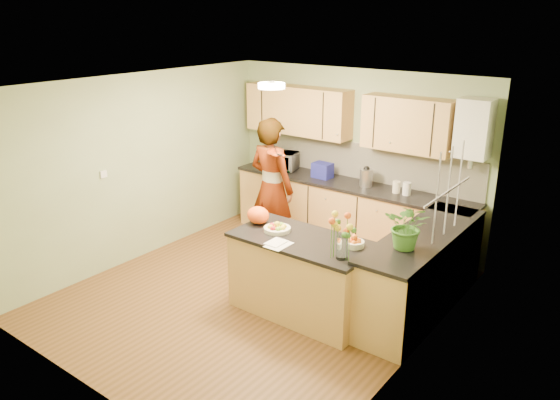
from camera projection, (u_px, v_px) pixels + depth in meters
The scene contains 28 objects.
floor at pixel (257, 294), 6.59m from camera, with size 4.50×4.50×0.00m, color #563818.
ceiling at pixel (254, 85), 5.77m from camera, with size 4.00×4.50×0.02m, color silver.
wall_back at pixel (355, 157), 7.87m from camera, with size 4.00×0.02×2.50m, color gray.
wall_front at pixel (81, 266), 4.49m from camera, with size 4.00×0.02×2.50m, color gray.
wall_left at pixel (141, 167), 7.32m from camera, with size 0.02×4.50×2.50m, color gray.
wall_right at pixel (422, 239), 5.04m from camera, with size 0.02×4.50×2.50m, color gray.
back_counter at pixel (348, 214), 7.85m from camera, with size 3.64×0.62×0.94m.
right_counter at pixel (422, 272), 6.10m from camera, with size 0.62×2.24×0.94m.
splashback at pixel (361, 161), 7.82m from camera, with size 3.60×0.02×0.52m, color beige.
upper_cabinets at pixel (340, 116), 7.65m from camera, with size 3.20×0.34×0.70m.
boiler at pixel (474, 129), 6.57m from camera, with size 0.40×0.30×0.86m.
window_right at pixel (449, 191), 5.39m from camera, with size 0.01×1.30×1.05m.
light_switch at pixel (104, 174), 6.85m from camera, with size 0.02×0.09×0.09m, color white.
ceiling_lamp at pixel (271, 86), 6.01m from camera, with size 0.30×0.30×0.07m.
peninsula_island at pixel (302, 276), 6.07m from camera, with size 1.57×0.81×0.90m.
fruit_dish at pixel (277, 227), 6.11m from camera, with size 0.30×0.30×0.11m.
orange_bowl at pixel (354, 242), 5.70m from camera, with size 0.21×0.21×0.13m.
flower_vase at pixel (343, 226), 5.33m from camera, with size 0.28×0.28×0.52m.
orange_bag at pixel (258, 215), 6.31m from camera, with size 0.27×0.23×0.20m, color #FF5215.
papers at pixel (279, 245), 5.75m from camera, with size 0.21×0.28×0.01m, color white.
violinist at pixel (272, 188), 7.40m from camera, with size 0.70×0.46×1.93m, color #E2AC8A.
violin at pixel (273, 152), 6.93m from camera, with size 0.59×0.24×0.12m, color #531805, non-canonical shape.
microwave at pixel (280, 161), 8.32m from camera, with size 0.49×0.34×0.27m, color white.
blue_box at pixel (322, 170), 7.92m from camera, with size 0.27×0.20×0.22m, color navy.
kettle at pixel (366, 177), 7.52m from camera, with size 0.18×0.18×0.33m.
jar_cream at pixel (396, 187), 7.26m from camera, with size 0.10×0.10×0.16m, color beige.
jar_white at pixel (407, 189), 7.18m from camera, with size 0.11×0.11×0.17m, color white.
potted_plant at pixel (408, 226), 5.50m from camera, with size 0.45×0.39×0.50m, color #3D7426.
Camera 1 is at (3.76, -4.49, 3.24)m, focal length 35.00 mm.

